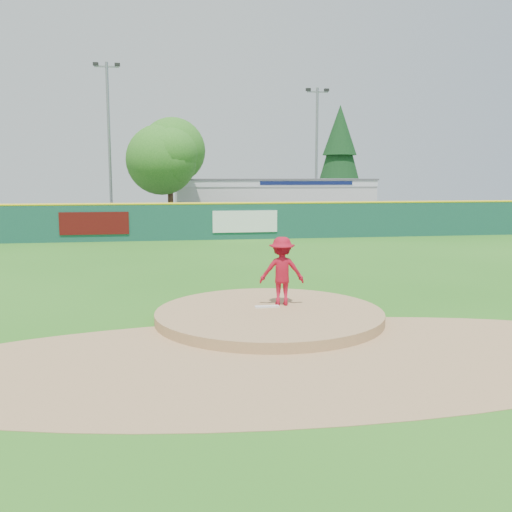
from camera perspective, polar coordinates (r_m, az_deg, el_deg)
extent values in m
plane|color=#286B19|center=(13.91, 1.33, -6.44)|extent=(120.00, 120.00, 0.00)
cylinder|color=#9E774C|center=(13.91, 1.33, -6.44)|extent=(5.50, 5.50, 0.50)
cube|color=white|center=(14.13, 1.11, -5.08)|extent=(0.60, 0.15, 0.04)
cylinder|color=#9E774C|center=(11.09, 4.21, -10.20)|extent=(15.40, 15.40, 0.01)
cube|color=#38383A|center=(40.47, -5.68, 3.01)|extent=(44.00, 16.00, 0.02)
imported|color=maroon|center=(14.27, 2.60, -1.52)|extent=(1.18, 0.78, 1.72)
imported|color=silver|center=(39.22, -0.61, 3.91)|extent=(5.36, 3.47, 1.37)
cube|color=silver|center=(46.07, 1.40, 5.62)|extent=(15.00, 8.00, 3.20)
cube|color=white|center=(42.09, 2.42, 7.31)|extent=(15.00, 0.06, 0.55)
cube|color=#0F194C|center=(42.50, 5.10, 7.29)|extent=(7.00, 0.03, 0.28)
cube|color=#59595B|center=(46.03, 1.41, 7.67)|extent=(15.20, 8.20, 0.12)
cube|color=#520D0B|center=(31.48, -15.88, 3.16)|extent=(3.60, 0.04, 1.20)
cube|color=white|center=(31.58, -1.09, 3.47)|extent=(3.60, 0.04, 1.20)
cube|color=#16493D|center=(31.44, -4.68, 3.43)|extent=(40.00, 0.10, 2.00)
cylinder|color=yellow|center=(31.38, -4.70, 5.25)|extent=(40.00, 0.14, 0.14)
cylinder|color=#382314|center=(38.31, -8.52, 4.62)|extent=(0.36, 0.36, 2.60)
sphere|color=#387F23|center=(38.27, -8.62, 9.50)|extent=(5.60, 5.60, 5.60)
cylinder|color=#382314|center=(51.69, 8.25, 4.91)|extent=(0.40, 0.40, 1.60)
cone|color=#113A16|center=(51.66, 8.35, 10.17)|extent=(4.40, 4.40, 7.90)
cylinder|color=gray|center=(40.45, -14.45, 10.58)|extent=(0.20, 0.20, 11.00)
cube|color=gray|center=(41.05, -14.72, 17.85)|extent=(1.60, 0.10, 0.10)
cube|color=black|center=(41.14, -15.74, 18.00)|extent=(0.35, 0.25, 0.20)
cube|color=black|center=(41.02, -13.70, 18.10)|extent=(0.35, 0.25, 0.20)
cylinder|color=gray|center=(43.80, 6.07, 9.91)|extent=(0.20, 0.20, 10.00)
cube|color=gray|center=(44.22, 6.16, 16.01)|extent=(1.60, 0.10, 0.10)
cube|color=black|center=(44.07, 5.25, 16.24)|extent=(0.35, 0.25, 0.20)
cube|color=black|center=(44.43, 7.07, 16.15)|extent=(0.35, 0.25, 0.20)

